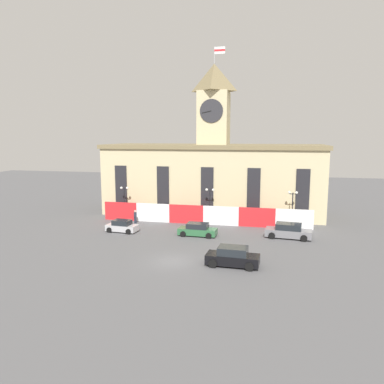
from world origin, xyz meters
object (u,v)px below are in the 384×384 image
object	(u,v)px
car_silver_hatch	(122,226)
street_lamp_right	(210,198)
street_lamp_far_left	(293,201)
car_green_wagon	(198,230)
pedestrian	(135,216)
car_gray_pickup	(288,231)
street_lamp_far_right	(124,195)
car_black_suv	(233,257)

from	to	relation	value
car_silver_hatch	street_lamp_right	bearing A→B (deg)	-138.03
street_lamp_far_left	car_silver_hatch	world-z (taller)	street_lamp_far_left
car_green_wagon	pedestrian	world-z (taller)	pedestrian
street_lamp_right	car_green_wagon	xyz separation A→B (m)	(-0.26, -7.14, -2.78)
car_silver_hatch	car_gray_pickup	distance (m)	20.37
car_silver_hatch	pedestrian	xyz separation A→B (m)	(-0.05, 4.75, 0.30)
street_lamp_far_right	street_lamp_right	bearing A→B (deg)	0.00
street_lamp_far_right	car_silver_hatch	world-z (taller)	street_lamp_far_right
car_black_suv	pedestrian	world-z (taller)	pedestrian
street_lamp_far_left	car_green_wagon	world-z (taller)	street_lamp_far_left
street_lamp_far_left	pedestrian	distance (m)	21.30
street_lamp_right	car_gray_pickup	size ratio (longest dim) A/B	0.87
street_lamp_far_left	car_black_suv	distance (m)	17.99
street_lamp_right	car_silver_hatch	distance (m)	12.64
car_gray_pickup	street_lamp_right	bearing A→B (deg)	156.96
street_lamp_right	pedestrian	world-z (taller)	street_lamp_right
car_black_suv	car_gray_pickup	bearing A→B (deg)	66.46
street_lamp_far_left	car_gray_pickup	distance (m)	6.45
street_lamp_far_right	car_black_suv	world-z (taller)	street_lamp_far_right
street_lamp_far_left	car_green_wagon	distance (m)	13.65
car_gray_pickup	pedestrian	bearing A→B (deg)	177.18
street_lamp_right	car_black_suv	xyz separation A→B (m)	(5.02, -16.75, -2.66)
street_lamp_far_left	car_gray_pickup	world-z (taller)	street_lamp_far_left
street_lamp_far_left	street_lamp_right	bearing A→B (deg)	180.00
car_silver_hatch	car_black_suv	bearing A→B (deg)	153.22
pedestrian	car_green_wagon	bearing A→B (deg)	-92.50
pedestrian	street_lamp_far_left	bearing A→B (deg)	-60.33
street_lamp_far_right	car_silver_hatch	bearing A→B (deg)	-70.17
car_silver_hatch	pedestrian	distance (m)	4.76
car_black_suv	pedestrian	distance (m)	20.62
street_lamp_far_right	car_black_suv	xyz separation A→B (m)	(17.57, -16.75, -2.59)
street_lamp_far_left	car_silver_hatch	size ratio (longest dim) A/B	1.18
street_lamp_far_right	car_gray_pickup	world-z (taller)	street_lamp_far_right
street_lamp_far_right	street_lamp_right	size ratio (longest dim) A/B	0.97
street_lamp_right	car_silver_hatch	size ratio (longest dim) A/B	1.18
car_black_suv	street_lamp_far_left	bearing A→B (deg)	72.98
street_lamp_far_left	car_black_suv	size ratio (longest dim) A/B	0.95
car_black_suv	pedestrian	bearing A→B (deg)	139.33
car_green_wagon	pedestrian	distance (m)	10.72
street_lamp_far_left	car_silver_hatch	distance (m)	22.37
street_lamp_right	car_gray_pickup	bearing A→B (deg)	-29.31
car_silver_hatch	car_green_wagon	world-z (taller)	car_green_wagon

